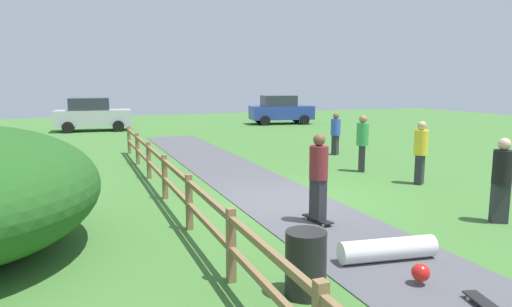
% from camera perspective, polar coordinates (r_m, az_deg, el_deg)
% --- Properties ---
extents(ground_plane, '(60.00, 60.00, 0.00)m').
position_cam_1_polar(ground_plane, '(11.25, 3.29, -5.89)').
color(ground_plane, '#427533').
extents(asphalt_path, '(2.40, 28.00, 0.02)m').
position_cam_1_polar(asphalt_path, '(11.25, 3.29, -5.84)').
color(asphalt_path, '#515156').
rests_on(asphalt_path, ground_plane).
extents(wooden_fence, '(0.12, 18.12, 1.10)m').
position_cam_1_polar(wooden_fence, '(10.30, -9.94, -3.59)').
color(wooden_fence, olive).
rests_on(wooden_fence, ground_plane).
extents(trash_bin, '(0.56, 0.56, 0.90)m').
position_cam_1_polar(trash_bin, '(6.41, 6.16, -13.39)').
color(trash_bin, black).
rests_on(trash_bin, ground_plane).
extents(skater_riding, '(0.44, 0.82, 1.83)m').
position_cam_1_polar(skater_riding, '(9.37, 7.74, -2.46)').
color(skater_riding, black).
rests_on(skater_riding, asphalt_path).
extents(skater_fallen, '(1.66, 1.35, 0.36)m').
position_cam_1_polar(skater_fallen, '(7.81, 16.22, -11.50)').
color(skater_fallen, white).
rests_on(skater_fallen, asphalt_path).
extents(skateboard_loose, '(0.38, 0.82, 0.08)m').
position_cam_1_polar(skateboard_loose, '(6.77, 26.71, -16.44)').
color(skateboard_loose, black).
rests_on(skateboard_loose, asphalt_path).
extents(bystander_green, '(0.53, 0.53, 1.82)m').
position_cam_1_polar(bystander_green, '(15.05, 13.02, 1.58)').
color(bystander_green, '#2D2D33').
rests_on(bystander_green, ground_plane).
extents(bystander_black, '(0.51, 0.51, 1.76)m').
position_cam_1_polar(bystander_black, '(10.58, 28.12, -2.52)').
color(bystander_black, '#2D2D33').
rests_on(bystander_black, ground_plane).
extents(bystander_yellow, '(0.53, 0.53, 1.78)m').
position_cam_1_polar(bystander_yellow, '(13.68, 19.70, 0.47)').
color(bystander_yellow, '#2D2D33').
rests_on(bystander_yellow, ground_plane).
extents(bystander_blue, '(0.53, 0.53, 1.65)m').
position_cam_1_polar(bystander_blue, '(18.37, 9.81, 2.64)').
color(bystander_blue, '#2D2D33').
rests_on(bystander_blue, ground_plane).
extents(parked_car_silver, '(4.32, 2.25, 1.92)m').
position_cam_1_polar(parked_car_silver, '(28.47, -19.56, 4.57)').
color(parked_car_silver, '#B7B7BC').
rests_on(parked_car_silver, ground_plane).
extents(parked_car_blue, '(4.41, 2.48, 1.92)m').
position_cam_1_polar(parked_car_blue, '(31.29, 3.07, 5.43)').
color(parked_car_blue, '#283D99').
rests_on(parked_car_blue, ground_plane).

